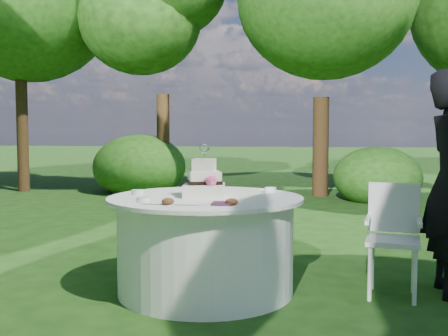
{
  "coord_description": "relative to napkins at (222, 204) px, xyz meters",
  "views": [
    {
      "loc": [
        0.76,
        -4.09,
        1.29
      ],
      "look_at": [
        0.15,
        0.0,
        1.0
      ],
      "focal_mm": 42.0,
      "sensor_mm": 36.0,
      "label": 1
    }
  ],
  "objects": [
    {
      "name": "table",
      "position": [
        -0.2,
        0.45,
        -0.39
      ],
      "size": [
        1.56,
        1.56,
        0.77
      ],
      "color": "white",
      "rests_on": "ground"
    },
    {
      "name": "napkins",
      "position": [
        0.0,
        0.0,
        0.0
      ],
      "size": [
        0.14,
        0.14,
        0.02
      ],
      "primitive_type": "cube",
      "color": "#4C203D",
      "rests_on": "table"
    },
    {
      "name": "petal_cups",
      "position": [
        -0.15,
        -0.04,
        0.02
      ],
      "size": [
        0.54,
        0.13,
        0.05
      ],
      "color": "#562D16",
      "rests_on": "table"
    },
    {
      "name": "votives",
      "position": [
        -0.36,
        0.46,
        0.01
      ],
      "size": [
        1.17,
        0.9,
        0.04
      ],
      "color": "white",
      "rests_on": "table"
    },
    {
      "name": "ground",
      "position": [
        -0.2,
        0.45,
        -0.78
      ],
      "size": [
        80.0,
        80.0,
        0.0
      ],
      "primitive_type": "plane",
      "color": "#17320D",
      "rests_on": "ground"
    },
    {
      "name": "cake",
      "position": [
        -0.21,
        0.44,
        0.1
      ],
      "size": [
        0.35,
        0.35,
        0.43
      ],
      "color": "white",
      "rests_on": "table"
    },
    {
      "name": "feather_plume",
      "position": [
        -0.36,
        -0.05,
        -0.0
      ],
      "size": [
        0.48,
        0.07,
        0.01
      ],
      "primitive_type": "ellipsoid",
      "color": "white",
      "rests_on": "table"
    },
    {
      "name": "chair",
      "position": [
        1.27,
        0.59,
        -0.26
      ],
      "size": [
        0.47,
        0.46,
        0.88
      ],
      "color": "silver",
      "rests_on": "ground"
    }
  ]
}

